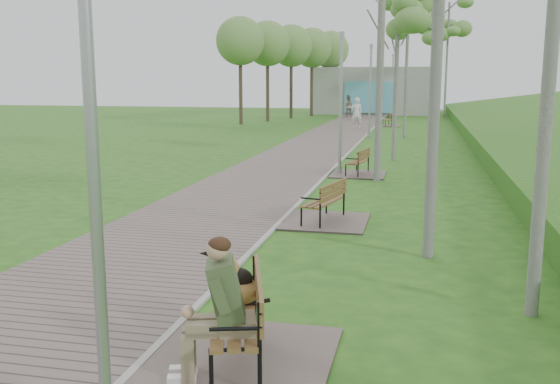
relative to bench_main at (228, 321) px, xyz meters
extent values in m
cube|color=#72615C|center=(-2.67, 20.09, -0.47)|extent=(3.50, 67.00, 0.04)
cube|color=#999993|center=(-0.92, 20.09, -0.47)|extent=(0.10, 67.00, 0.05)
cube|color=#9E9E99|center=(-2.42, 49.59, 1.51)|extent=(10.00, 5.00, 4.00)
cube|color=#5CB2CE|center=(-2.42, 46.99, 1.01)|extent=(4.00, 0.20, 2.60)
cube|color=#72615C|center=(0.10, 0.05, -0.47)|extent=(2.00, 2.22, 0.04)
cube|color=brown|center=(0.05, 0.05, 0.01)|extent=(0.96, 1.74, 0.04)
cube|color=brown|center=(0.30, 0.13, 0.31)|extent=(0.52, 1.61, 0.37)
cube|color=#72615C|center=(0.00, 6.94, -0.47)|extent=(1.79, 1.99, 0.04)
cube|color=brown|center=(-0.05, 6.94, -0.05)|extent=(0.78, 1.55, 0.04)
cube|color=brown|center=(0.18, 6.89, 0.22)|extent=(0.38, 1.46, 0.33)
cube|color=#72615C|center=(0.04, 13.80, -0.47)|extent=(1.69, 1.88, 0.04)
cube|color=brown|center=(-0.01, 13.80, -0.07)|extent=(0.64, 1.46, 0.04)
cube|color=brown|center=(0.21, 13.76, 0.18)|extent=(0.26, 1.40, 0.31)
cube|color=#72615C|center=(-0.16, 35.09, -0.47)|extent=(1.62, 1.80, 0.04)
cube|color=brown|center=(-0.21, 35.09, -0.09)|extent=(0.64, 1.40, 0.04)
cube|color=brown|center=(0.00, 35.13, 0.15)|extent=(0.28, 1.33, 0.30)
cylinder|color=#9C9EA3|center=(-0.61, -1.57, 1.68)|extent=(0.10, 0.10, 4.34)
cylinder|color=#9C9EA3|center=(-0.58, 13.87, -0.36)|extent=(0.17, 0.17, 0.26)
cylinder|color=#9C9EA3|center=(-0.58, 13.87, 1.68)|extent=(0.10, 0.10, 4.34)
cylinder|color=#9C9EA3|center=(-0.58, 13.87, 3.89)|extent=(0.16, 0.16, 0.22)
cylinder|color=#9C9EA3|center=(-0.68, 26.73, -0.35)|extent=(0.18, 0.18, 0.28)
cylinder|color=#9C9EA3|center=(-0.68, 26.73, 1.82)|extent=(0.11, 0.11, 4.62)
cylinder|color=#9C9EA3|center=(-0.68, 26.73, 4.17)|extent=(0.17, 0.17, 0.23)
cylinder|color=#9C9EA3|center=(-0.55, 48.51, -0.34)|extent=(0.20, 0.20, 0.30)
cylinder|color=#9C9EA3|center=(-0.55, 48.51, 1.97)|extent=(0.12, 0.12, 4.93)
cylinder|color=#9C9EA3|center=(-0.55, 48.51, 4.48)|extent=(0.18, 0.18, 0.25)
imported|color=silver|center=(-1.95, 32.67, 0.46)|extent=(0.79, 0.63, 1.90)
imported|color=gray|center=(-3.76, 43.74, 0.40)|extent=(0.98, 0.83, 1.78)
cylinder|color=silver|center=(2.14, 4.70, 3.50)|extent=(0.20, 0.20, 7.98)
cylinder|color=silver|center=(0.97, 17.79, 3.22)|extent=(0.16, 0.16, 7.42)
cylinder|color=silver|center=(2.60, 25.98, 4.04)|extent=(0.20, 0.20, 9.06)
cylinder|color=silver|center=(1.11, 27.04, 4.17)|extent=(0.18, 0.18, 9.33)
cylinder|color=silver|center=(2.82, 37.34, 3.46)|extent=(0.17, 0.17, 7.90)
ellipsoid|color=#6B994A|center=(2.82, 37.34, 5.99)|extent=(2.47, 2.47, 3.48)
cylinder|color=silver|center=(3.70, 44.55, 3.88)|extent=(0.16, 0.16, 8.74)
ellipsoid|color=#6B994A|center=(3.70, 44.55, 6.68)|extent=(2.34, 2.34, 3.85)
camera|label=1|loc=(1.93, -6.04, 2.56)|focal=40.00mm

